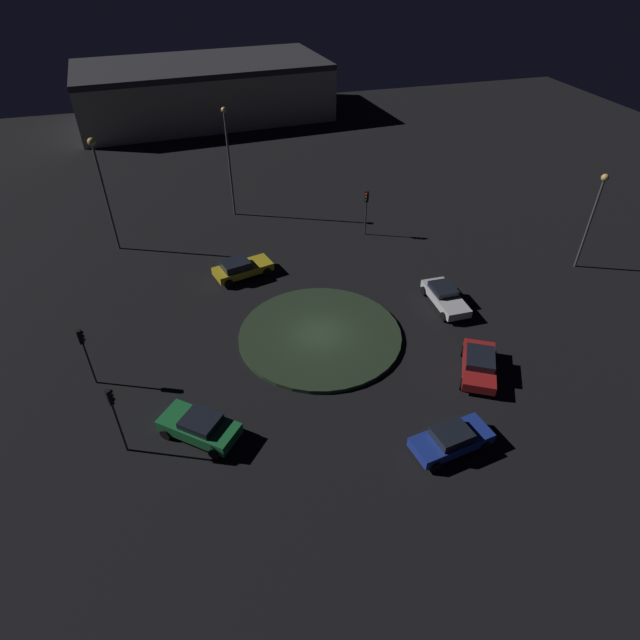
{
  "coord_description": "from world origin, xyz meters",
  "views": [
    {
      "loc": [
        -7.55,
        -26.26,
        22.31
      ],
      "look_at": [
        0.0,
        0.0,
        1.38
      ],
      "focal_mm": 29.66,
      "sensor_mm": 36.0,
      "label": 1
    }
  ],
  "objects": [
    {
      "name": "streetlamp_east",
      "position": [
        22.12,
        2.92,
        5.16
      ],
      "size": [
        0.54,
        0.54,
        7.69
      ],
      "color": "#4C4C51",
      "rests_on": "ground_plane"
    },
    {
      "name": "car_white",
      "position": [
        9.61,
        1.04,
        0.7
      ],
      "size": [
        2.05,
        4.58,
        1.31
      ],
      "rotation": [
        0.0,
        0.0,
        -1.58
      ],
      "color": "white",
      "rests_on": "ground_plane"
    },
    {
      "name": "traffic_light_northeast",
      "position": [
        7.72,
        12.59,
        2.86
      ],
      "size": [
        0.37,
        0.4,
        4.01
      ],
      "rotation": [
        0.0,
        0.0,
        -2.12
      ],
      "color": "#2D2D2D",
      "rests_on": "ground_plane"
    },
    {
      "name": "traffic_light_west",
      "position": [
        -14.13,
        -0.49,
        2.86
      ],
      "size": [
        0.36,
        0.31,
        4.01
      ],
      "rotation": [
        0.0,
        0.0,
        0.03
      ],
      "color": "#2D2D2D",
      "rests_on": "ground_plane"
    },
    {
      "name": "car_red",
      "position": [
        8.29,
        -6.1,
        0.74
      ],
      "size": [
        3.76,
        4.66,
        1.36
      ],
      "rotation": [
        0.0,
        0.0,
        4.2
      ],
      "color": "red",
      "rests_on": "ground_plane"
    },
    {
      "name": "car_yellow",
      "position": [
        -3.8,
        8.83,
        0.75
      ],
      "size": [
        4.76,
        2.98,
        1.46
      ],
      "rotation": [
        0.0,
        0.0,
        0.25
      ],
      "color": "gold",
      "rests_on": "ground_plane"
    },
    {
      "name": "ground_plane",
      "position": [
        0.0,
        0.0,
        0.0
      ],
      "size": [
        116.25,
        116.25,
        0.0
      ],
      "primitive_type": "plane",
      "color": "black"
    },
    {
      "name": "traffic_light_southwest",
      "position": [
        -12.33,
        -6.26,
        3.12
      ],
      "size": [
        0.4,
        0.37,
        4.4
      ],
      "rotation": [
        0.0,
        0.0,
        0.47
      ],
      "color": "#2D2D2D",
      "rests_on": "ground_plane"
    },
    {
      "name": "car_green",
      "position": [
        -8.51,
        -6.35,
        0.74
      ],
      "size": [
        4.49,
        4.25,
        1.4
      ],
      "rotation": [
        0.0,
        0.0,
        2.43
      ],
      "color": "#1E7238",
      "rests_on": "ground_plane"
    },
    {
      "name": "streetlamp_north",
      "position": [
        -2.67,
        19.73,
        5.85
      ],
      "size": [
        0.46,
        0.46,
        9.73
      ],
      "color": "#4C4C51",
      "rests_on": "ground_plane"
    },
    {
      "name": "streetlamp_northwest",
      "position": [
        -13.04,
        16.02,
        6.38
      ],
      "size": [
        0.6,
        0.6,
        9.32
      ],
      "color": "#4C4C51",
      "rests_on": "ground_plane"
    },
    {
      "name": "roundabout_island",
      "position": [
        0.0,
        0.0,
        0.13
      ],
      "size": [
        10.82,
        10.82,
        0.27
      ],
      "primitive_type": "cylinder",
      "color": "#263823",
      "rests_on": "ground_plane"
    },
    {
      "name": "store_building",
      "position": [
        -1.77,
        50.9,
        3.56
      ],
      "size": [
        33.56,
        17.88,
        7.12
      ],
      "rotation": [
        0.0,
        0.0,
        3.21
      ],
      "color": "#B7B299",
      "rests_on": "ground_plane"
    },
    {
      "name": "car_blue",
      "position": [
        4.01,
        -10.82,
        0.7
      ],
      "size": [
        4.5,
        2.52,
        1.35
      ],
      "rotation": [
        0.0,
        0.0,
        3.29
      ],
      "color": "#1E38A5",
      "rests_on": "ground_plane"
    }
  ]
}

